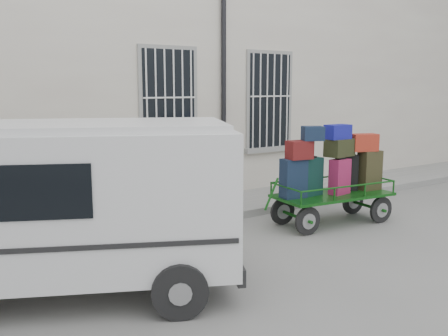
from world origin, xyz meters
TOP-DOWN VIEW (x-y plane):
  - ground at (0.00, 0.00)m, footprint 80.00×80.00m
  - building at (0.00, 5.50)m, footprint 24.00×5.15m
  - sidewalk at (0.00, 2.20)m, footprint 24.00×1.70m
  - luggage_cart at (1.55, 0.13)m, footprint 2.69×1.25m
  - van at (-3.64, -0.35)m, footprint 4.61×3.41m

SIDE VIEW (x-z plane):
  - ground at x=0.00m, z-range 0.00..0.00m
  - sidewalk at x=0.00m, z-range 0.00..0.15m
  - luggage_cart at x=1.55m, z-range 0.02..1.90m
  - van at x=-3.64m, z-range 0.16..2.32m
  - building at x=0.00m, z-range 0.00..6.00m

